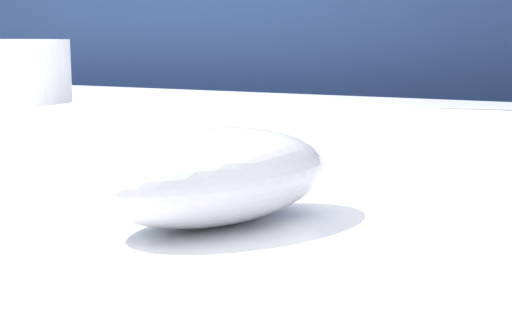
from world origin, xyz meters
TOP-DOWN VIEW (x-y plane):
  - computer_mouse_near at (-0.05, -0.17)m, footprint 0.09×0.12m
  - keyboard at (-0.12, 0.05)m, footprint 0.44×0.22m
  - mug at (-0.47, 0.12)m, footprint 0.09×0.09m

SIDE VIEW (x-z plane):
  - keyboard at x=-0.12m, z-range 0.71..0.74m
  - computer_mouse_near at x=-0.05m, z-range 0.71..0.75m
  - mug at x=-0.47m, z-range 0.71..0.79m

